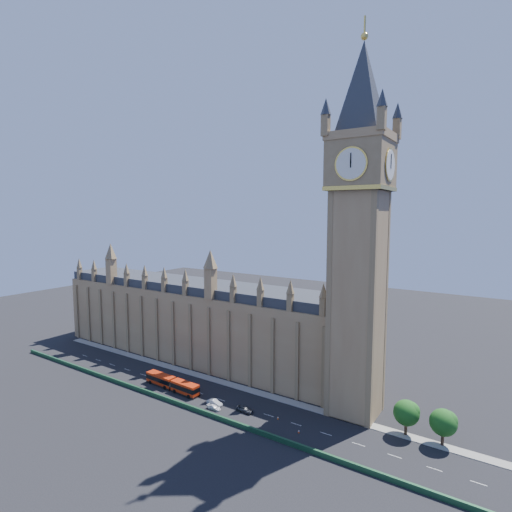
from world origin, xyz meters
The scene contains 15 objects.
ground centered at (0.00, 0.00, 0.00)m, with size 400.00×400.00×0.00m, color black.
palace_westminster centered at (-25.00, 22.00, 13.86)m, with size 120.00×20.00×28.00m.
elizabeth_tower centered at (38.00, 13.99, 54.56)m, with size 20.59×20.59×105.00m.
bridge_parapet centered at (0.00, -9.00, 0.60)m, with size 160.00×0.60×1.20m, color #1E4C2D.
kerb_north centered at (0.00, 9.50, 0.08)m, with size 160.00×3.00×0.16m, color gray.
tree_east_near centered at (52.22, 10.08, 5.64)m, with size 6.00×6.00×8.50m.
tree_east_far centered at (60.22, 10.08, 5.64)m, with size 6.00×6.00×8.50m.
red_bus centered at (-12.43, -2.63, 1.81)m, with size 20.35×4.02×3.44m.
car_grey centered at (13.70, -2.03, 0.82)m, with size 1.93×4.80×1.63m, color #383A3E.
car_silver centered at (4.62, -3.45, 0.75)m, with size 1.58×4.54×1.50m, color #A6AAAE.
car_white centered at (6.00, -5.45, 0.58)m, with size 1.63×4.01×1.16m, color silver.
cone_a centered at (14.00, -2.53, 0.32)m, with size 0.48×0.48×0.66m.
cone_b centered at (30.34, -3.21, 0.35)m, with size 0.47×0.47×0.71m.
cone_c centered at (22.94, -0.40, 0.35)m, with size 0.59×0.59×0.72m.
cone_d centered at (14.00, -1.87, 0.32)m, with size 0.49×0.49×0.66m.
Camera 1 is at (71.50, -84.66, 52.41)m, focal length 28.00 mm.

